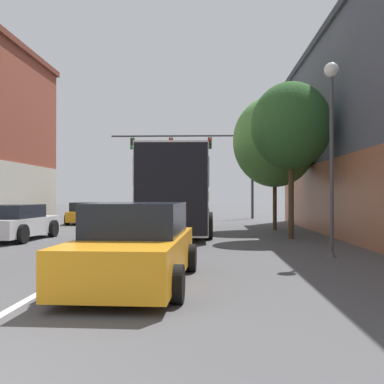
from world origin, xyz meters
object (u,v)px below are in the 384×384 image
parked_car_left_far (87,213)px  street_lamp (331,131)px  street_tree_near (291,126)px  bus (178,189)px  parked_car_left_near (16,223)px  traffic_signal_gantry (203,153)px  street_tree_far (275,141)px  hatchback_foreground (136,246)px

parked_car_left_far → street_lamp: size_ratio=0.84×
street_tree_near → parked_car_left_far: bearing=139.2°
bus → street_lamp: 9.11m
parked_car_left_near → street_lamp: (10.09, -4.07, 2.66)m
traffic_signal_gantry → street_tree_far: 11.03m
traffic_signal_gantry → parked_car_left_far: bearing=-137.1°
street_tree_near → street_tree_far: (0.01, 4.24, -0.05)m
bus → parked_car_left_near: bearing=122.5°
hatchback_foreground → traffic_signal_gantry: (0.83, 23.31, 3.93)m
street_tree_far → hatchback_foreground: bearing=-108.7°
traffic_signal_gantry → street_tree_near: traffic_signal_gantry is taller
parked_car_left_near → street_tree_far: bearing=-59.3°
traffic_signal_gantry → street_tree_near: 15.10m
hatchback_foreground → parked_car_left_near: hatchback_foreground is taller
street_lamp → street_tree_near: bearing=91.6°
street_lamp → street_tree_far: (-0.13, 9.26, 0.85)m
bus → traffic_signal_gantry: (0.86, 11.91, 2.71)m
traffic_signal_gantry → street_lamp: 20.08m
parked_car_left_far → street_lamp: street_lamp is taller
parked_car_left_far → street_lamp: (10.15, -13.67, 2.69)m
bus → hatchback_foreground: size_ratio=2.25×
bus → traffic_signal_gantry: 12.25m
street_lamp → street_tree_near: size_ratio=0.87×
street_tree_near → traffic_signal_gantry: bearing=103.5°
traffic_signal_gantry → street_tree_far: (3.53, -10.43, -0.49)m
traffic_signal_gantry → street_lamp: size_ratio=1.98×
street_tree_near → parked_car_left_near: bearing=-174.5°
street_lamp → parked_car_left_far: bearing=126.6°
parked_car_left_near → street_tree_near: 10.61m
hatchback_foreground → street_tree_far: size_ratio=0.73×
bus → parked_car_left_far: bus is taller
parked_car_left_far → street_lamp: bearing=-150.8°
street_tree_near → street_tree_far: bearing=89.9°
parked_car_left_far → parked_car_left_near: bearing=173.0°
bus → parked_car_left_far: bearing=42.5°
bus → parked_car_left_near: size_ratio=2.48×
hatchback_foreground → street_lamp: 6.31m
parked_car_left_far → traffic_signal_gantry: bearing=-54.5°
bus → hatchback_foreground: (0.03, -11.40, -1.22)m
hatchback_foreground → street_tree_near: bearing=-24.8°
hatchback_foreground → street_tree_far: (4.36, 12.87, 3.44)m
street_tree_far → traffic_signal_gantry: bearing=108.7°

